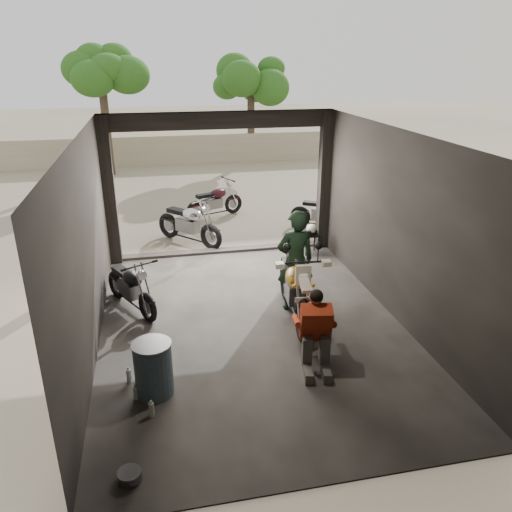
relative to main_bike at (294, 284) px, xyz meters
name	(u,v)px	position (x,y,z in m)	size (l,w,h in m)	color
ground	(252,326)	(-0.77, -0.13, -0.67)	(80.00, 80.00, 0.00)	#7A6D56
garage	(245,245)	(-0.77, 0.42, 0.61)	(7.00, 7.13, 3.20)	#2D2B28
boundary_wall	(186,149)	(-0.77, 13.87, -0.07)	(18.00, 0.30, 1.20)	gray
tree_left	(100,64)	(-3.77, 12.37, 3.32)	(2.20, 2.20, 5.60)	#382B1E
tree_right	(251,74)	(2.03, 13.87, 2.89)	(2.20, 2.20, 5.00)	#382B1E
main_bike	(294,284)	(0.00, 0.00, 0.00)	(0.82, 2.01, 1.34)	beige
left_bike	(130,283)	(-2.77, 0.93, -0.16)	(0.62, 1.51, 1.02)	black
outside_bike_a	(189,220)	(-1.46, 4.14, -0.07)	(0.73, 1.78, 1.20)	black
outside_bike_b	(215,199)	(-0.57, 6.16, -0.14)	(0.64, 1.56, 1.05)	#340C16
outside_bike_c	(323,210)	(2.09, 4.52, -0.14)	(0.64, 1.55, 1.05)	black
rider	(295,261)	(0.11, 0.35, 0.26)	(0.68, 0.44, 1.86)	black
mechanic	(316,335)	(-0.12, -1.55, -0.08)	(0.60, 0.81, 1.17)	#B03517
stool	(311,237)	(1.21, 2.87, -0.25)	(0.36, 0.36, 0.49)	black
helmet	(312,229)	(1.23, 2.86, -0.06)	(0.24, 0.26, 0.23)	silver
oil_drum	(154,370)	(-2.42, -1.65, -0.28)	(0.51, 0.51, 0.79)	#344A58
sign_post	(364,171)	(2.92, 4.02, 0.95)	(0.80, 0.08, 2.39)	black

